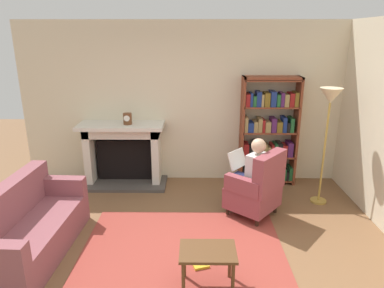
# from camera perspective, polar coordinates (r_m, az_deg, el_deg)

# --- Properties ---
(ground) EXTENTS (14.00, 14.00, 0.00)m
(ground) POSITION_cam_1_polar(r_m,az_deg,el_deg) (4.10, -1.66, -19.43)
(ground) COLOR brown
(back_wall) EXTENTS (5.60, 0.10, 2.70)m
(back_wall) POSITION_cam_1_polar(r_m,az_deg,el_deg) (5.93, -0.84, 6.71)
(back_wall) COLOR beige
(back_wall) RESTS_ON ground
(side_wall_right) EXTENTS (0.10, 5.20, 2.70)m
(side_wall_right) POSITION_cam_1_polar(r_m,az_deg,el_deg) (5.29, 28.89, 3.18)
(side_wall_right) COLOR beige
(side_wall_right) RESTS_ON ground
(area_rug) EXTENTS (2.40, 1.80, 0.01)m
(area_rug) POSITION_cam_1_polar(r_m,az_deg,el_deg) (4.34, -1.51, -16.98)
(area_rug) COLOR #983A31
(area_rug) RESTS_ON ground
(fireplace) EXTENTS (1.44, 0.64, 1.07)m
(fireplace) POSITION_cam_1_polar(r_m,az_deg,el_deg) (6.01, -11.21, -1.19)
(fireplace) COLOR #4C4742
(fireplace) RESTS_ON ground
(mantel_clock) EXTENTS (0.14, 0.14, 0.18)m
(mantel_clock) POSITION_cam_1_polar(r_m,az_deg,el_deg) (5.73, -10.58, 4.11)
(mantel_clock) COLOR brown
(mantel_clock) RESTS_ON fireplace
(bookshelf) EXTENTS (0.94, 0.32, 1.83)m
(bookshelf) POSITION_cam_1_polar(r_m,az_deg,el_deg) (5.95, 12.49, 1.86)
(bookshelf) COLOR brown
(bookshelf) RESTS_ON ground
(armchair_reading) EXTENTS (0.89, 0.89, 0.97)m
(armchair_reading) POSITION_cam_1_polar(r_m,az_deg,el_deg) (4.95, 10.67, -7.12)
(armchair_reading) COLOR #331E14
(armchair_reading) RESTS_ON ground
(seated_reader) EXTENTS (0.59, 0.57, 1.14)m
(seated_reader) POSITION_cam_1_polar(r_m,az_deg,el_deg) (4.92, 9.62, -4.70)
(seated_reader) COLOR silver
(seated_reader) RESTS_ON ground
(sofa_floral) EXTENTS (0.79, 1.73, 0.85)m
(sofa_floral) POSITION_cam_1_polar(r_m,az_deg,el_deg) (4.53, -25.36, -12.55)
(sofa_floral) COLOR #8C4D56
(sofa_floral) RESTS_ON ground
(side_table) EXTENTS (0.56, 0.39, 0.44)m
(side_table) POSITION_cam_1_polar(r_m,az_deg,el_deg) (3.60, 2.62, -17.97)
(side_table) COLOR brown
(side_table) RESTS_ON ground
(scattered_books) EXTENTS (0.47, 0.50, 0.03)m
(scattered_books) POSITION_cam_1_polar(r_m,az_deg,el_deg) (4.20, 2.45, -17.93)
(scattered_books) COLOR #267233
(scattered_books) RESTS_ON area_rug
(floor_lamp) EXTENTS (0.32, 0.32, 1.76)m
(floor_lamp) POSITION_cam_1_polar(r_m,az_deg,el_deg) (5.30, 21.73, 5.74)
(floor_lamp) COLOR #B7933F
(floor_lamp) RESTS_ON ground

